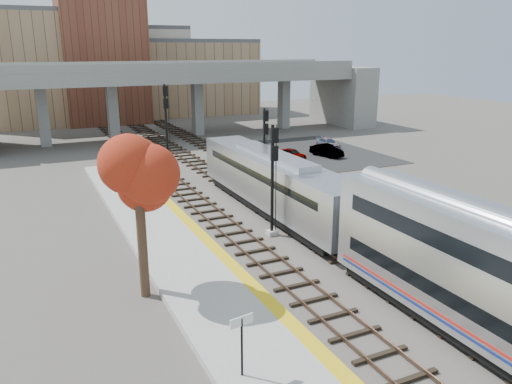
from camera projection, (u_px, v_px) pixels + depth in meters
name	position (u px, v px, depth m)	size (l,w,h in m)	color
ground	(358.00, 280.00, 25.13)	(160.00, 160.00, 0.00)	#47423D
platform	(224.00, 307.00, 22.10)	(4.50, 60.00, 0.35)	#9E9E99
yellow_strip	(263.00, 295.00, 22.83)	(0.70, 60.00, 0.01)	yellow
tracks	(265.00, 207.00, 36.34)	(10.70, 95.00, 0.25)	black
overpass	(182.00, 91.00, 64.59)	(54.00, 12.00, 9.50)	slate
buildings_far	(120.00, 69.00, 81.23)	(43.00, 21.00, 20.60)	#A07D5C
parking_lot	(309.00, 153.00, 55.17)	(14.00, 18.00, 0.04)	black
locomotive	(274.00, 182.00, 34.67)	(3.02, 19.05, 4.10)	#A8AAB2
signal_mast_near	(273.00, 183.00, 30.11)	(0.60, 0.64, 6.90)	#9E9E99
signal_mast_mid	(265.00, 151.00, 40.02)	(0.60, 0.64, 6.66)	#9E9E99
signal_mast_far	(166.00, 122.00, 50.46)	(0.60, 0.64, 7.74)	#9E9E99
station_sign	(242.00, 334.00, 16.81)	(0.90, 0.19, 2.27)	black
tree	(138.00, 181.00, 21.97)	(3.60, 3.60, 7.53)	#382619
car_a	(292.00, 154.00, 51.89)	(1.31, 3.25, 1.11)	#99999E
car_b	(327.00, 151.00, 53.12)	(1.36, 3.89, 1.28)	#99999E
car_c	(328.00, 143.00, 57.82)	(1.50, 3.69, 1.07)	#99999E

